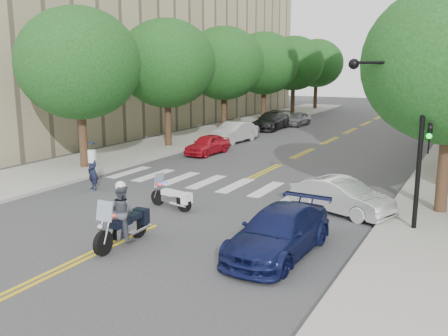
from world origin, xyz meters
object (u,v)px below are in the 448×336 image
Objects in this scene: sedan_blue at (279,232)px; motorcycle_parked at (174,198)px; officer_standing at (93,171)px; motorcycle_police at (123,216)px; convertible at (341,196)px.

motorcycle_parked is at bearing 158.06° from sedan_blue.
officer_standing reaches higher than sedan_blue.
officer_standing is at bearing -42.77° from motorcycle_police.
motorcycle_police is at bearing -159.01° from sedan_blue.
sedan_blue reaches higher than convertible.
officer_standing is 10.90m from convertible.
officer_standing is at bearing 118.87° from convertible.
motorcycle_parked is 4.98m from officer_standing.
motorcycle_police is 7.43m from officer_standing.
motorcycle_parked reaches higher than convertible.
motorcycle_police is 4.83m from sedan_blue.
motorcycle_police is 1.46× the size of officer_standing.
officer_standing reaches higher than motorcycle_parked.
motorcycle_police is 0.63× the size of convertible.
motorcycle_police is at bearing -158.76° from motorcycle_parked.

